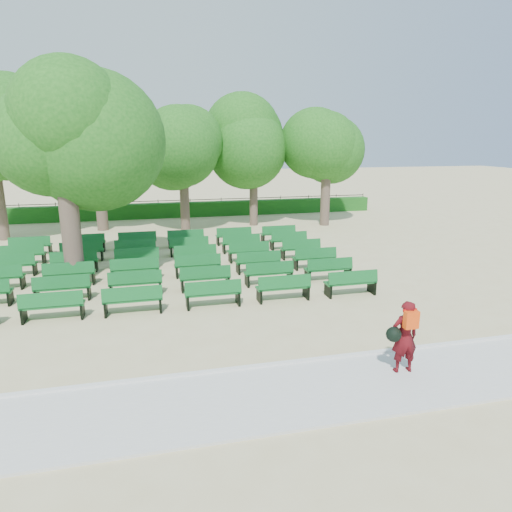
{
  "coord_description": "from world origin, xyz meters",
  "views": [
    {
      "loc": [
        -1.78,
        -14.75,
        4.71
      ],
      "look_at": [
        1.57,
        -1.0,
        1.1
      ],
      "focal_mm": 32.0,
      "sensor_mm": 36.0,
      "label": 1
    }
  ],
  "objects": [
    {
      "name": "curb",
      "position": [
        0.0,
        -6.25,
        0.05
      ],
      "size": [
        30.0,
        0.12,
        0.1
      ],
      "primitive_type": "cube",
      "color": "silver",
      "rests_on": "ground"
    },
    {
      "name": "bench_array",
      "position": [
        -1.15,
        1.68,
        0.08
      ],
      "size": [
        1.63,
        0.53,
        1.02
      ],
      "rotation": [
        0.0,
        0.0,
        0.01
      ],
      "color": "#0F5A23",
      "rests_on": "ground"
    },
    {
      "name": "paving",
      "position": [
        0.0,
        -7.4,
        0.03
      ],
      "size": [
        30.0,
        2.2,
        0.06
      ],
      "primitive_type": "cube",
      "color": "beige",
      "rests_on": "ground"
    },
    {
      "name": "ground",
      "position": [
        0.0,
        0.0,
        0.0
      ],
      "size": [
        120.0,
        120.0,
        0.0
      ],
      "primitive_type": "plane",
      "color": "tan"
    },
    {
      "name": "tree_among",
      "position": [
        -4.2,
        0.99,
        4.71
      ],
      "size": [
        4.73,
        4.73,
        6.88
      ],
      "color": "brown",
      "rests_on": "ground"
    },
    {
      "name": "hedge",
      "position": [
        0.0,
        14.0,
        0.45
      ],
      "size": [
        26.0,
        0.7,
        0.9
      ],
      "primitive_type": "cube",
      "color": "#195A18",
      "rests_on": "ground"
    },
    {
      "name": "fence",
      "position": [
        0.0,
        14.4,
        0.0
      ],
      "size": [
        26.0,
        0.1,
        1.02
      ],
      "primitive_type": null,
      "color": "black",
      "rests_on": "ground"
    },
    {
      "name": "tree_line",
      "position": [
        0.0,
        10.0,
        0.0
      ],
      "size": [
        21.8,
        6.8,
        7.04
      ],
      "primitive_type": null,
      "color": "#24671B",
      "rests_on": "ground"
    },
    {
      "name": "person",
      "position": [
        3.17,
        -7.14,
        0.85
      ],
      "size": [
        0.73,
        0.44,
        1.53
      ],
      "rotation": [
        0.0,
        0.0,
        3.1
      ],
      "color": "#4E0B10",
      "rests_on": "ground"
    }
  ]
}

